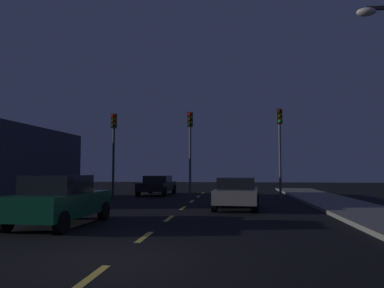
# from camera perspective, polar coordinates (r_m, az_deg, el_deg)

# --- Properties ---
(ground_plane) EXTENTS (80.00, 80.00, 0.00)m
(ground_plane) POSITION_cam_1_polar(r_m,az_deg,el_deg) (14.61, -3.06, -10.79)
(ground_plane) COLOR black
(sidewalk_curb_right) EXTENTS (3.00, 40.00, 0.15)m
(sidewalk_curb_right) POSITION_cam_1_polar(r_m,az_deg,el_deg) (15.31, 26.33, -9.80)
(sidewalk_curb_right) COLOR gray
(sidewalk_curb_right) RESTS_ON ground_plane
(lane_stripe_nearest) EXTENTS (0.16, 1.60, 0.01)m
(lane_stripe_nearest) POSITION_cam_1_polar(r_m,az_deg,el_deg) (6.77, -14.98, -18.78)
(lane_stripe_nearest) COLOR #EACC4C
(lane_stripe_nearest) RESTS_ON ground_plane
(lane_stripe_second) EXTENTS (0.16, 1.60, 0.01)m
(lane_stripe_second) POSITION_cam_1_polar(r_m,az_deg,el_deg) (10.33, -7.12, -13.63)
(lane_stripe_second) COLOR #EACC4C
(lane_stripe_second) RESTS_ON ground_plane
(lane_stripe_third) EXTENTS (0.16, 1.60, 0.01)m
(lane_stripe_third) POSITION_cam_1_polar(r_m,az_deg,el_deg) (14.02, -3.46, -11.06)
(lane_stripe_third) COLOR #EACC4C
(lane_stripe_third) RESTS_ON ground_plane
(lane_stripe_fourth) EXTENTS (0.16, 1.60, 0.01)m
(lane_stripe_fourth) POSITION_cam_1_polar(r_m,az_deg,el_deg) (17.75, -1.36, -9.55)
(lane_stripe_fourth) COLOR #EACC4C
(lane_stripe_fourth) RESTS_ON ground_plane
(lane_stripe_fifth) EXTENTS (0.16, 1.60, 0.01)m
(lane_stripe_fifth) POSITION_cam_1_polar(r_m,az_deg,el_deg) (21.51, -0.01, -8.56)
(lane_stripe_fifth) COLOR #EACC4C
(lane_stripe_fifth) RESTS_ON ground_plane
(lane_stripe_sixth) EXTENTS (0.16, 1.60, 0.01)m
(lane_stripe_sixth) POSITION_cam_1_polar(r_m,az_deg,el_deg) (25.28, 0.94, -7.86)
(lane_stripe_sixth) COLOR #EACC4C
(lane_stripe_sixth) RESTS_ON ground_plane
(lane_stripe_seventh) EXTENTS (0.16, 1.60, 0.01)m
(lane_stripe_seventh) POSITION_cam_1_polar(r_m,az_deg,el_deg) (29.06, 1.64, -7.34)
(lane_stripe_seventh) COLOR #EACC4C
(lane_stripe_seventh) RESTS_ON ground_plane
(traffic_signal_left) EXTENTS (0.32, 0.38, 5.26)m
(traffic_signal_left) POSITION_cam_1_polar(r_m,az_deg,el_deg) (24.18, -11.65, 0.72)
(traffic_signal_left) COLOR #2D2D30
(traffic_signal_left) RESTS_ON ground_plane
(traffic_signal_center) EXTENTS (0.32, 0.38, 5.28)m
(traffic_signal_center) POSITION_cam_1_polar(r_m,az_deg,el_deg) (23.16, -0.28, 0.87)
(traffic_signal_center) COLOR #4C4C51
(traffic_signal_center) RESTS_ON ground_plane
(traffic_signal_right) EXTENTS (0.32, 0.38, 5.38)m
(traffic_signal_right) POSITION_cam_1_polar(r_m,az_deg,el_deg) (23.18, 13.00, 1.13)
(traffic_signal_right) COLOR #4C4C51
(traffic_signal_right) RESTS_ON ground_plane
(car_stopped_ahead) EXTENTS (2.15, 4.10, 1.41)m
(car_stopped_ahead) POSITION_cam_1_polar(r_m,az_deg,el_deg) (17.33, 6.72, -7.26)
(car_stopped_ahead) COLOR gray
(car_stopped_ahead) RESTS_ON ground_plane
(car_adjacent_lane) EXTENTS (2.07, 4.21, 1.59)m
(car_adjacent_lane) POSITION_cam_1_polar(r_m,az_deg,el_deg) (12.86, -19.21, -7.95)
(car_adjacent_lane) COLOR #0F4C2D
(car_adjacent_lane) RESTS_ON ground_plane
(car_oncoming_far) EXTENTS (2.16, 4.33, 1.34)m
(car_oncoming_far) POSITION_cam_1_polar(r_m,az_deg,el_deg) (26.93, -5.24, -6.10)
(car_oncoming_far) COLOR black
(car_oncoming_far) RESTS_ON ground_plane
(storefront_left) EXTENTS (4.11, 9.06, 4.05)m
(storefront_left) POSITION_cam_1_polar(r_m,az_deg,el_deg) (23.80, -25.16, -2.86)
(storefront_left) COLOR #333847
(storefront_left) RESTS_ON ground_plane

